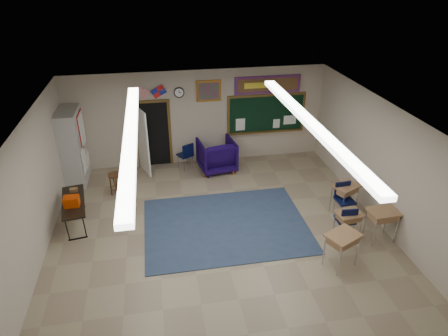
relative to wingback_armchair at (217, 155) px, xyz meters
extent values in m
plane|color=gray|center=(-0.47, -3.79, -0.50)|extent=(9.00, 9.00, 0.00)
cube|color=#B1A490|center=(-0.47, 0.71, 1.00)|extent=(8.00, 0.04, 3.00)
cube|color=#B1A490|center=(-4.47, -3.79, 1.00)|extent=(0.04, 9.00, 3.00)
cube|color=#B1A490|center=(3.53, -3.79, 1.00)|extent=(0.04, 9.00, 3.00)
cube|color=beige|center=(-0.47, -3.79, 2.50)|extent=(8.00, 9.00, 0.04)
cube|color=#2F3D59|center=(-0.27, -2.99, -0.49)|extent=(4.00, 3.00, 0.02)
cube|color=black|center=(-1.87, 0.70, 0.55)|extent=(0.95, 0.04, 2.10)
cube|color=silver|center=(-2.21, 0.25, 0.53)|extent=(0.35, 0.86, 2.05)
cube|color=brown|center=(1.73, 0.68, 1.00)|extent=(2.55, 0.05, 1.30)
cube|color=black|center=(1.73, 0.66, 1.00)|extent=(2.40, 0.03, 1.15)
cube|color=brown|center=(1.73, 0.62, 0.40)|extent=(2.40, 0.12, 0.04)
cube|color=#AB0E1E|center=(1.73, 0.68, 1.95)|extent=(2.10, 0.04, 0.55)
cube|color=brown|center=(1.73, 0.66, 1.95)|extent=(1.90, 0.03, 0.40)
cube|color=#AA6A21|center=(-0.12, 0.68, 1.85)|extent=(0.75, 0.05, 0.65)
cube|color=#A51466|center=(-0.12, 0.66, 1.85)|extent=(0.62, 0.03, 0.52)
cylinder|color=black|center=(-1.02, 0.68, 1.85)|extent=(0.32, 0.05, 0.32)
cylinder|color=white|center=(-1.02, 0.66, 1.85)|extent=(0.26, 0.02, 0.26)
cube|color=#A7A7A3|center=(-4.19, 0.06, 0.60)|extent=(0.55, 1.25, 2.20)
imported|color=#120537|center=(0.00, 0.00, 0.00)|extent=(1.20, 1.23, 0.99)
cube|color=#9C7348|center=(2.46, -3.98, 0.18)|extent=(0.63, 0.50, 0.04)
cube|color=brown|center=(2.46, -3.98, 0.09)|extent=(0.54, 0.42, 0.12)
cube|color=#9C7348|center=(2.87, -2.92, 0.28)|extent=(0.81, 0.72, 0.04)
cube|color=brown|center=(2.87, -2.92, 0.17)|extent=(0.70, 0.62, 0.13)
cube|color=#9C7348|center=(1.88, -4.86, 0.30)|extent=(0.84, 0.76, 0.05)
cube|color=brown|center=(1.88, -4.86, 0.19)|extent=(0.72, 0.65, 0.14)
cube|color=#9C7348|center=(3.18, -4.19, 0.29)|extent=(0.70, 0.54, 0.05)
cube|color=brown|center=(3.18, -4.19, 0.18)|extent=(0.61, 0.46, 0.14)
cube|color=black|center=(-3.93, -2.22, 0.13)|extent=(0.76, 1.64, 0.04)
cube|color=#C53203|center=(-3.91, -2.44, 0.28)|extent=(0.35, 0.26, 0.24)
cylinder|color=#4C2716|center=(-3.02, -0.99, 0.14)|extent=(0.37, 0.37, 0.04)
torus|color=#4C2716|center=(-3.02, -0.99, -0.28)|extent=(0.31, 0.31, 0.02)
camera|label=1|loc=(-1.76, -11.01, 5.42)|focal=32.00mm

